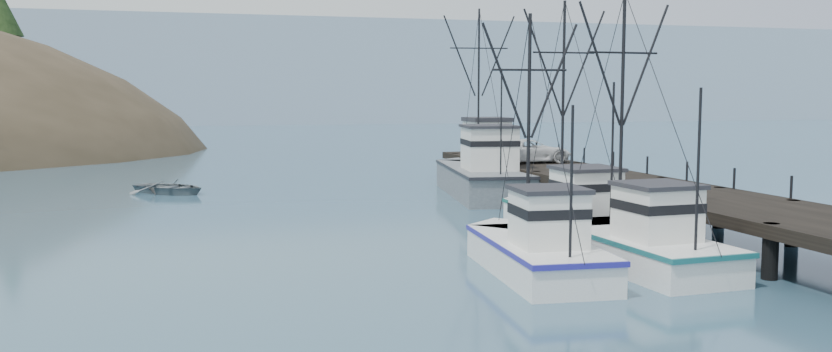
% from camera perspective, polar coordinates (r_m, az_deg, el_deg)
% --- Properties ---
extents(ground, '(400.00, 400.00, 0.00)m').
position_cam_1_polar(ground, '(24.93, 4.10, -9.36)').
color(ground, '#2F526A').
rests_on(ground, ground).
extents(pier, '(6.00, 44.00, 2.00)m').
position_cam_1_polar(pier, '(44.81, 14.10, -0.57)').
color(pier, black).
rests_on(pier, ground).
extents(distant_ridge, '(360.00, 40.00, 26.00)m').
position_cam_1_polar(distant_ridge, '(193.60, -10.30, 3.74)').
color(distant_ridge, '#9EB2C6').
rests_on(distant_ridge, ground).
extents(distant_ridge_far, '(180.00, 25.00, 18.00)m').
position_cam_1_polar(distant_ridge_far, '(210.16, -24.42, 3.47)').
color(distant_ridge_far, silver).
rests_on(distant_ridge_far, ground).
extents(trawler_near, '(3.90, 10.48, 10.72)m').
position_cam_1_polar(trawler_near, '(32.10, 15.00, -4.62)').
color(trawler_near, white).
rests_on(trawler_near, ground).
extents(trawler_mid, '(3.88, 9.68, 9.79)m').
position_cam_1_polar(trawler_mid, '(29.98, 8.36, -5.22)').
color(trawler_mid, white).
rests_on(trawler_mid, ground).
extents(trawler_far, '(3.65, 10.84, 11.19)m').
position_cam_1_polar(trawler_far, '(38.32, 10.81, -2.86)').
color(trawler_far, white).
rests_on(trawler_far, ground).
extents(work_vessel, '(6.20, 14.78, 12.42)m').
position_cam_1_polar(work_vessel, '(52.66, 4.69, -0.00)').
color(work_vessel, slate).
rests_on(work_vessel, ground).
extents(pier_shed, '(3.00, 3.20, 2.80)m').
position_cam_1_polar(pier_shed, '(60.62, 5.01, 2.83)').
color(pier_shed, silver).
rests_on(pier_shed, pier).
extents(pickup_truck, '(5.66, 2.77, 1.55)m').
position_cam_1_polar(pickup_truck, '(53.98, 7.97, 1.75)').
color(pickup_truck, silver).
rests_on(pickup_truck, pier).
extents(motorboat, '(6.42, 6.30, 1.09)m').
position_cam_1_polar(motorboat, '(55.76, -16.90, -1.18)').
color(motorboat, slate).
rests_on(motorboat, ground).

